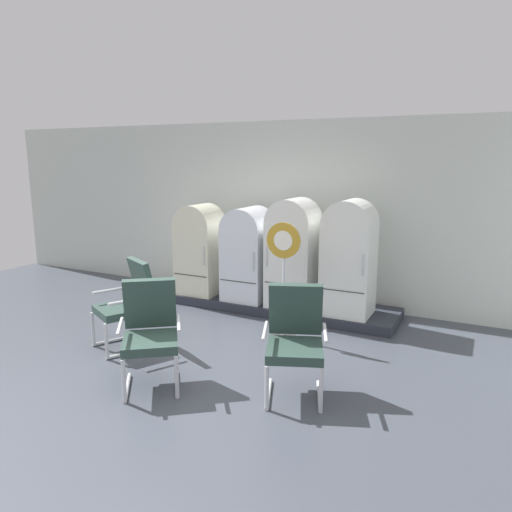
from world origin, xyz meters
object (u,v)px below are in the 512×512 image
at_px(refrigerator_0, 200,247).
at_px(refrigerator_2, 293,250).
at_px(refrigerator_1, 248,251).
at_px(armchair_right, 295,335).
at_px(sign_stand, 283,283).
at_px(armchair_center, 150,328).
at_px(refrigerator_3, 349,254).
at_px(armchair_left, 129,300).

relative_size(refrigerator_0, refrigerator_2, 0.90).
height_order(refrigerator_1, armchair_right, refrigerator_1).
bearing_deg(armchair_right, refrigerator_2, 112.55).
distance_m(refrigerator_2, sign_stand, 0.98).
bearing_deg(sign_stand, armchair_center, -111.89).
bearing_deg(refrigerator_0, refrigerator_2, 0.67).
distance_m(refrigerator_0, refrigerator_3, 2.40).
relative_size(refrigerator_0, armchair_right, 1.33).
height_order(armchair_right, armchair_center, same).
relative_size(armchair_right, sign_stand, 0.71).
bearing_deg(refrigerator_0, refrigerator_3, 0.27).
relative_size(refrigerator_1, armchair_left, 1.32).
bearing_deg(armchair_right, refrigerator_1, 126.54).
bearing_deg(armchair_left, armchair_right, -5.38).
bearing_deg(refrigerator_0, armchair_center, -67.12).
bearing_deg(sign_stand, armchair_left, -145.44).
bearing_deg(sign_stand, refrigerator_2, 104.71).
distance_m(refrigerator_3, armchair_right, 2.23).
distance_m(refrigerator_0, armchair_left, 2.01).
xyz_separation_m(refrigerator_1, armchair_right, (1.65, -2.23, -0.30)).
distance_m(armchair_left, sign_stand, 1.90).
bearing_deg(armchair_left, refrigerator_3, 42.89).
distance_m(refrigerator_3, armchair_center, 2.97).
bearing_deg(sign_stand, refrigerator_0, 153.67).
distance_m(refrigerator_0, refrigerator_2, 1.58).
bearing_deg(refrigerator_2, armchair_left, -123.48).
height_order(refrigerator_0, armchair_center, refrigerator_0).
relative_size(refrigerator_0, refrigerator_1, 1.01).
xyz_separation_m(armchair_left, armchair_right, (2.23, -0.21, 0.00)).
bearing_deg(sign_stand, refrigerator_3, 57.63).
relative_size(refrigerator_1, refrigerator_2, 0.90).
bearing_deg(armchair_center, sign_stand, 68.11).
distance_m(refrigerator_3, armchair_left, 2.94).
xyz_separation_m(refrigerator_0, refrigerator_2, (1.58, 0.02, 0.08)).
bearing_deg(armchair_right, sign_stand, 117.68).
height_order(refrigerator_3, sign_stand, refrigerator_3).
relative_size(refrigerator_1, refrigerator_3, 0.89).
xyz_separation_m(refrigerator_0, armchair_left, (0.26, -1.97, -0.30)).
height_order(refrigerator_0, refrigerator_3, refrigerator_3).
relative_size(refrigerator_0, refrigerator_3, 0.90).
xyz_separation_m(refrigerator_2, refrigerator_3, (0.82, -0.01, 0.01)).
bearing_deg(refrigerator_3, refrigerator_0, -179.73).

